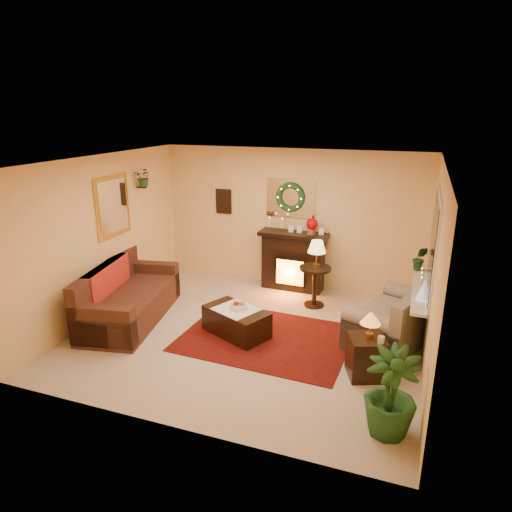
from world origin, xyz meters
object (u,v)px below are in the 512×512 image
(side_table_round, at_px, (314,288))
(loveseat, at_px, (394,314))
(fireplace, at_px, (293,261))
(end_table_square, at_px, (366,357))
(sofa, at_px, (130,294))
(coffee_table, at_px, (236,322))

(side_table_round, bearing_deg, loveseat, -30.97)
(fireplace, distance_m, end_table_square, 3.08)
(sofa, relative_size, coffee_table, 2.18)
(fireplace, bearing_deg, coffee_table, -96.44)
(fireplace, height_order, loveseat, fireplace)
(sofa, bearing_deg, fireplace, 35.04)
(fireplace, bearing_deg, side_table_round, -46.95)
(coffee_table, bearing_deg, sofa, -153.00)
(sofa, height_order, loveseat, sofa)
(sofa, height_order, fireplace, fireplace)
(end_table_square, height_order, coffee_table, end_table_square)
(sofa, xyz_separation_m, coffee_table, (1.81, 0.08, -0.22))
(fireplace, relative_size, loveseat, 0.75)
(end_table_square, distance_m, coffee_table, 2.04)
(loveseat, bearing_deg, sofa, -148.35)
(side_table_round, height_order, coffee_table, side_table_round)
(end_table_square, bearing_deg, sofa, 174.04)
(side_table_round, bearing_deg, fireplace, 131.42)
(fireplace, bearing_deg, loveseat, -35.49)
(sofa, bearing_deg, end_table_square, -16.90)
(loveseat, distance_m, coffee_table, 2.33)
(end_table_square, bearing_deg, loveseat, 77.23)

